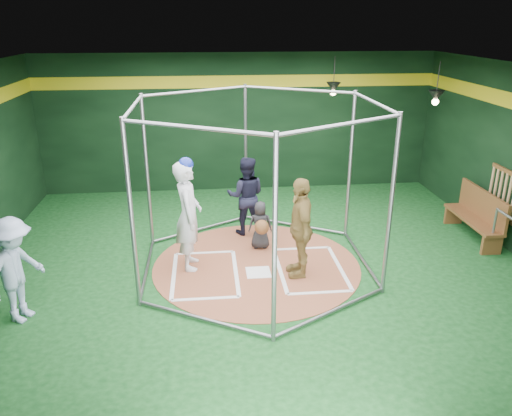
{
  "coord_description": "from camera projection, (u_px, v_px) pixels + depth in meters",
  "views": [
    {
      "loc": [
        -0.85,
        -8.18,
        4.28
      ],
      "look_at": [
        0.0,
        0.1,
        1.1
      ],
      "focal_mm": 35.0,
      "sensor_mm": 36.0,
      "label": 1
    }
  ],
  "objects": [
    {
      "name": "batting_cage",
      "position": [
        257.0,
        189.0,
        8.67
      ],
      "size": [
        4.05,
        4.67,
        3.0
      ],
      "color": "gray",
      "rests_on": "ground"
    },
    {
      "name": "batter_box_left",
      "position": [
        205.0,
        274.0,
        8.88
      ],
      "size": [
        1.17,
        1.77,
        0.01
      ],
      "color": "white",
      "rests_on": "clay_disc"
    },
    {
      "name": "batter_figure",
      "position": [
        188.0,
        214.0,
        8.81
      ],
      "size": [
        0.48,
        0.73,
        2.06
      ],
      "color": "silver",
      "rests_on": "clay_disc"
    },
    {
      "name": "bystander_blue",
      "position": [
        15.0,
        270.0,
        7.3
      ],
      "size": [
        0.96,
        1.21,
        1.64
      ],
      "primitive_type": "imported",
      "rotation": [
        0.0,
        0.0,
        1.19
      ],
      "color": "#A5BADB",
      "rests_on": "ground"
    },
    {
      "name": "visitor_leopard",
      "position": [
        300.0,
        227.0,
        8.58
      ],
      "size": [
        0.44,
        1.05,
        1.78
      ],
      "primitive_type": "imported",
      "rotation": [
        0.0,
        0.0,
        -1.57
      ],
      "color": "tan",
      "rests_on": "clay_disc"
    },
    {
      "name": "dugout_bench",
      "position": [
        477.0,
        214.0,
        10.2
      ],
      "size": [
        0.41,
        1.76,
        1.03
      ],
      "color": "brown",
      "rests_on": "ground"
    },
    {
      "name": "catcher_figure",
      "position": [
        261.0,
        225.0,
        9.71
      ],
      "size": [
        0.49,
        0.56,
        0.96
      ],
      "color": "black",
      "rests_on": "clay_disc"
    },
    {
      "name": "pendant_lamp_far",
      "position": [
        436.0,
        96.0,
        10.47
      ],
      "size": [
        0.34,
        0.34,
        0.9
      ],
      "color": "black",
      "rests_on": "room_shell"
    },
    {
      "name": "clay_disc",
      "position": [
        257.0,
        265.0,
        9.2
      ],
      "size": [
        3.8,
        3.8,
        0.01
      ],
      "primitive_type": "cylinder",
      "color": "#975236",
      "rests_on": "ground"
    },
    {
      "name": "home_plate",
      "position": [
        258.0,
        272.0,
        8.92
      ],
      "size": [
        0.43,
        0.43,
        0.01
      ],
      "primitive_type": "cube",
      "color": "white",
      "rests_on": "clay_disc"
    },
    {
      "name": "steel_railing",
      "position": [
        511.0,
        235.0,
        8.96
      ],
      "size": [
        0.05,
        1.1,
        0.94
      ],
      "color": "gray",
      "rests_on": "ground"
    },
    {
      "name": "bat_rack",
      "position": [
        507.0,
        196.0,
        9.67
      ],
      "size": [
        0.07,
        1.25,
        0.98
      ],
      "color": "brown",
      "rests_on": "room_shell"
    },
    {
      "name": "umpire",
      "position": [
        246.0,
        196.0,
        10.3
      ],
      "size": [
        0.87,
        0.72,
        1.65
      ],
      "primitive_type": "imported",
      "rotation": [
        0.0,
        0.0,
        3.02
      ],
      "color": "black",
      "rests_on": "clay_disc"
    },
    {
      "name": "room_shell",
      "position": [
        257.0,
        174.0,
        8.59
      ],
      "size": [
        10.1,
        9.1,
        3.53
      ],
      "color": "#0C3813",
      "rests_on": "ground"
    },
    {
      "name": "batter_box_right",
      "position": [
        310.0,
        269.0,
        9.06
      ],
      "size": [
        1.17,
        1.77,
        0.01
      ],
      "color": "white",
      "rests_on": "clay_disc"
    },
    {
      "name": "pendant_lamp_near",
      "position": [
        333.0,
        87.0,
        11.78
      ],
      "size": [
        0.34,
        0.34,
        0.9
      ],
      "color": "black",
      "rests_on": "room_shell"
    }
  ]
}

